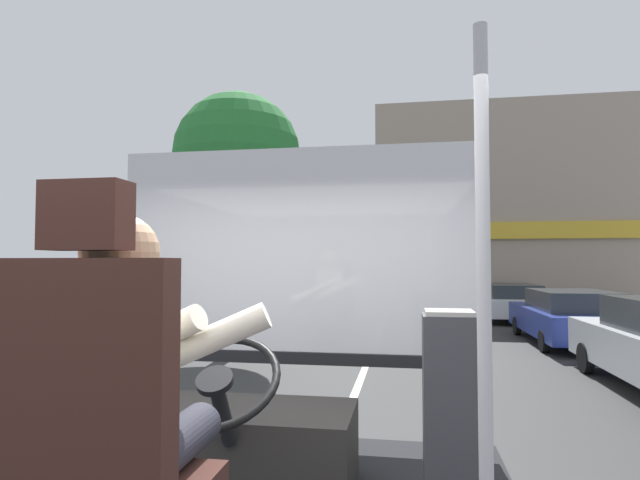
# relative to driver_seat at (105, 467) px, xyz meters

# --- Properties ---
(ground) EXTENTS (18.00, 44.00, 0.06)m
(ground) POSITION_rel_driver_seat_xyz_m (0.06, 9.31, -1.38)
(ground) COLOR #2F2F2F
(driver_seat) EXTENTS (0.48, 0.48, 1.37)m
(driver_seat) POSITION_rel_driver_seat_xyz_m (0.00, 0.00, 0.00)
(driver_seat) COLOR black
(driver_seat) RESTS_ON bus_floor
(bus_driver) EXTENTS (0.76, 0.56, 0.79)m
(bus_driver) POSITION_rel_driver_seat_xyz_m (0.00, 0.12, 0.21)
(bus_driver) COLOR #282833
(bus_driver) RESTS_ON driver_seat
(steering_console) EXTENTS (1.10, 1.01, 0.81)m
(steering_console) POSITION_rel_driver_seat_xyz_m (0.00, 1.27, -0.37)
(steering_console) COLOR #282623
(steering_console) RESTS_ON bus_floor
(handrail_pole) EXTENTS (0.04, 0.04, 1.90)m
(handrail_pole) POSITION_rel_driver_seat_xyz_m (1.05, 0.33, 0.36)
(handrail_pole) COLOR #B7B7BC
(handrail_pole) RESTS_ON bus_floor
(fare_box) EXTENTS (0.24, 0.23, 0.94)m
(fare_box) POSITION_rel_driver_seat_xyz_m (1.01, 1.10, -0.13)
(fare_box) COLOR #333338
(fare_box) RESTS_ON bus_floor
(windshield_panel) EXTENTS (2.50, 0.08, 1.48)m
(windshield_panel) POSITION_rel_driver_seat_xyz_m (0.06, 2.13, 0.45)
(windshield_panel) COLOR silver
(street_tree) EXTENTS (2.75, 2.75, 5.61)m
(street_tree) POSITION_rel_driver_seat_xyz_m (-2.79, 9.29, 2.84)
(street_tree) COLOR #4C3828
(street_tree) RESTS_ON ground
(shop_building) EXTENTS (11.31, 4.76, 7.85)m
(shop_building) POSITION_rel_driver_seat_xyz_m (5.37, 20.02, 2.57)
(shop_building) COLOR gray
(shop_building) RESTS_ON ground
(parked_car_blue) EXTENTS (2.01, 4.35, 1.27)m
(parked_car_blue) POSITION_rel_driver_seat_xyz_m (4.64, 11.63, -0.70)
(parked_car_blue) COLOR navy
(parked_car_blue) RESTS_ON ground
(parked_car_white) EXTENTS (1.92, 3.99, 1.20)m
(parked_car_white) POSITION_rel_driver_seat_xyz_m (4.26, 16.67, -0.74)
(parked_car_white) COLOR silver
(parked_car_white) RESTS_ON ground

